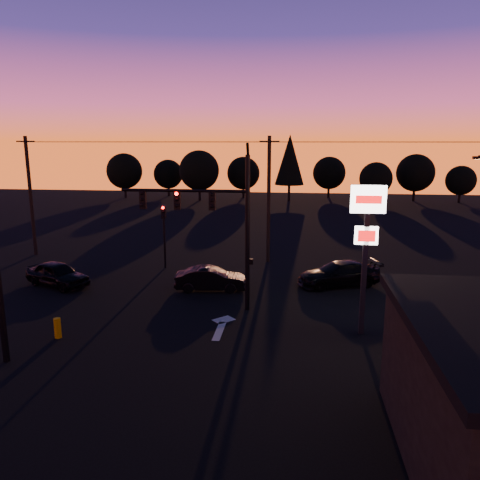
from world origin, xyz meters
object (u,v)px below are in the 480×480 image
object	(u,v)px
car_left	(57,274)
car_mid	(211,279)
secondary_signal	(164,227)
traffic_signal_mast	(216,216)
bollard	(58,328)
pylon_sign	(367,228)
car_right	(339,274)

from	to	relation	value
car_left	car_mid	world-z (taller)	car_left
secondary_signal	car_left	world-z (taller)	secondary_signal
traffic_signal_mast	bollard	distance (m)	9.11
traffic_signal_mast	secondary_signal	world-z (taller)	traffic_signal_mast
secondary_signal	car_mid	distance (m)	6.43
car_left	bollard	bearing A→B (deg)	-128.14
bollard	car_left	xyz separation A→B (m)	(-3.78, 7.26, 0.28)
traffic_signal_mast	bollard	bearing A→B (deg)	-144.91
secondary_signal	car_mid	world-z (taller)	secondary_signal
car_left	traffic_signal_mast	bearing A→B (deg)	-80.39
car_left	secondary_signal	bearing A→B (deg)	-23.89
traffic_signal_mast	bollard	world-z (taller)	traffic_signal_mast
bollard	car_mid	size ratio (longest dim) A/B	0.22
pylon_sign	bollard	size ratio (longest dim) A/B	7.42
bollard	car_left	world-z (taller)	car_left
secondary_signal	car_mid	size ratio (longest dim) A/B	1.05
pylon_sign	bollard	distance (m)	14.45
pylon_sign	car_mid	world-z (taller)	pylon_sign
secondary_signal	car_right	xyz separation A→B (m)	(11.62, -2.74, -2.13)
car_left	car_right	bearing A→B (deg)	-58.77
pylon_sign	car_right	bearing A→B (deg)	93.02
traffic_signal_mast	secondary_signal	distance (m)	9.19
secondary_signal	pylon_sign	distance (m)	15.75
bollard	car_right	xyz separation A→B (m)	(13.20, 9.31, 0.28)
bollard	pylon_sign	bearing A→B (deg)	8.64
secondary_signal	car_right	distance (m)	12.13
car_mid	car_right	distance (m)	7.80
traffic_signal_mast	secondary_signal	size ratio (longest dim) A/B	1.97
traffic_signal_mast	car_right	world-z (taller)	traffic_signal_mast
car_mid	traffic_signal_mast	bearing A→B (deg)	-169.34
car_mid	car_right	bearing A→B (deg)	-82.64
car_mid	car_right	world-z (taller)	car_right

